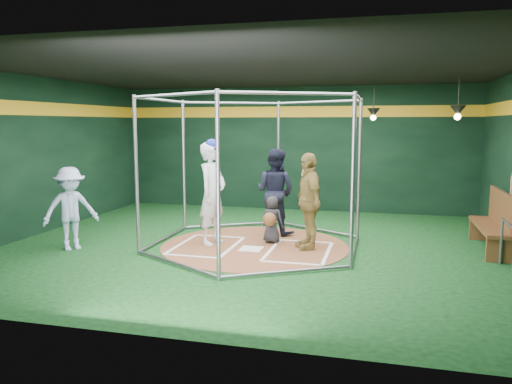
% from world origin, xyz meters
% --- Properties ---
extents(room_shell, '(10.10, 9.10, 3.53)m').
position_xyz_m(room_shell, '(0.00, 0.01, 1.75)').
color(room_shell, black).
rests_on(room_shell, ground).
extents(clay_disc, '(3.80, 3.80, 0.01)m').
position_xyz_m(clay_disc, '(0.00, 0.00, 0.01)').
color(clay_disc, brown).
rests_on(clay_disc, ground).
extents(home_plate, '(0.43, 0.43, 0.01)m').
position_xyz_m(home_plate, '(0.00, -0.30, 0.02)').
color(home_plate, white).
rests_on(home_plate, clay_disc).
extents(batter_box_left, '(1.17, 1.77, 0.01)m').
position_xyz_m(batter_box_left, '(-0.95, -0.25, 0.02)').
color(batter_box_left, white).
rests_on(batter_box_left, clay_disc).
extents(batter_box_right, '(1.17, 1.77, 0.01)m').
position_xyz_m(batter_box_right, '(0.95, -0.25, 0.02)').
color(batter_box_right, white).
rests_on(batter_box_right, clay_disc).
extents(batting_cage, '(4.05, 4.67, 3.00)m').
position_xyz_m(batting_cage, '(-0.00, -0.00, 1.50)').
color(batting_cage, gray).
rests_on(batting_cage, ground).
extents(pendant_lamp_near, '(0.34, 0.34, 0.90)m').
position_xyz_m(pendant_lamp_near, '(2.20, 3.60, 2.74)').
color(pendant_lamp_near, black).
rests_on(pendant_lamp_near, room_shell).
extents(pendant_lamp_far, '(0.34, 0.34, 0.90)m').
position_xyz_m(pendant_lamp_far, '(4.00, 2.00, 2.74)').
color(pendant_lamp_far, black).
rests_on(pendant_lamp_far, room_shell).
extents(batter_figure, '(0.64, 0.85, 2.16)m').
position_xyz_m(batter_figure, '(-0.89, -0.03, 1.08)').
color(batter_figure, silver).
rests_on(batter_figure, clay_disc).
extents(visitor_leopard, '(0.91, 1.20, 1.90)m').
position_xyz_m(visitor_leopard, '(1.07, 0.07, 0.96)').
color(visitor_leopard, tan).
rests_on(visitor_leopard, clay_disc).
extents(catcher_figure, '(0.54, 0.60, 0.98)m').
position_xyz_m(catcher_figure, '(0.28, 0.31, 0.51)').
color(catcher_figure, black).
rests_on(catcher_figure, clay_disc).
extents(umpire, '(1.12, 0.99, 1.91)m').
position_xyz_m(umpire, '(0.16, 1.20, 0.97)').
color(umpire, black).
rests_on(umpire, clay_disc).
extents(bystander_blue, '(1.16, 1.19, 1.64)m').
position_xyz_m(bystander_blue, '(-3.45, -1.14, 0.82)').
color(bystander_blue, '#ABBDE2').
rests_on(bystander_blue, ground).
extents(dugout_bench, '(0.47, 2.02, 1.18)m').
position_xyz_m(dugout_bench, '(4.64, 0.82, 0.60)').
color(dugout_bench, brown).
rests_on(dugout_bench, ground).
extents(steel_railing, '(0.05, 0.96, 0.83)m').
position_xyz_m(steel_railing, '(4.55, -0.63, 0.55)').
color(steel_railing, gray).
rests_on(steel_railing, ground).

